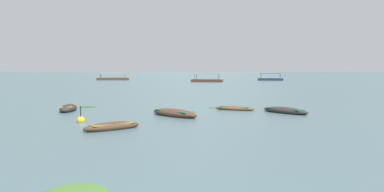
{
  "coord_description": "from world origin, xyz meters",
  "views": [
    {
      "loc": [
        1.02,
        -5.07,
        3.1
      ],
      "look_at": [
        -1.98,
        27.47,
        0.73
      ],
      "focal_mm": 32.51,
      "sensor_mm": 36.0,
      "label": 1
    }
  ],
  "objects": [
    {
      "name": "rowboat_5",
      "position": [
        -11.06,
        20.87,
        0.19
      ],
      "size": [
        1.89,
        3.57,
        0.62
      ],
      "color": "#2D2826",
      "rests_on": "ground"
    },
    {
      "name": "mountain_1",
      "position": [
        -976.93,
        1677.85,
        175.04
      ],
      "size": [
        1286.27,
        1286.27,
        350.08
      ],
      "primitive_type": "cone",
      "color": "#4C5B56",
      "rests_on": "ground"
    },
    {
      "name": "weed_patch_0",
      "position": [
        -10.55,
        23.5,
        0.0
      ],
      "size": [
        1.52,
        1.48,
        0.14
      ],
      "primitive_type": "ellipsoid",
      "rotation": [
        0.0,
        0.0,
        3.06
      ],
      "color": "#2D5628",
      "rests_on": "ground"
    },
    {
      "name": "ground_plane",
      "position": [
        0.0,
        1500.0,
        0.0
      ],
      "size": [
        6000.0,
        6000.0,
        0.0
      ],
      "primitive_type": "plane",
      "color": "#476066"
    },
    {
      "name": "rowboat_7",
      "position": [
        1.89,
        22.54,
        0.13
      ],
      "size": [
        3.29,
        1.73,
        0.42
      ],
      "color": "brown",
      "rests_on": "ground"
    },
    {
      "name": "ferry_0",
      "position": [
        -36.61,
        110.08,
        0.45
      ],
      "size": [
        11.49,
        7.27,
        2.54
      ],
      "color": "#4C3323",
      "rests_on": "ground"
    },
    {
      "name": "ferry_1",
      "position": [
        15.9,
        108.48,
        0.45
      ],
      "size": [
        8.26,
        3.83,
        2.54
      ],
      "color": "navy",
      "rests_on": "ground"
    },
    {
      "name": "rowboat_2",
      "position": [
        -2.38,
        18.5,
        0.19
      ],
      "size": [
        4.06,
        3.65,
        0.62
      ],
      "color": "#4C3323",
      "rests_on": "ground"
    },
    {
      "name": "rowboat_3",
      "position": [
        -4.88,
        12.69,
        0.16
      ],
      "size": [
        2.96,
        2.8,
        0.51
      ],
      "color": "#4C3323",
      "rests_on": "ground"
    },
    {
      "name": "rowboat_1",
      "position": [
        5.53,
        20.88,
        0.17
      ],
      "size": [
        3.47,
        3.45,
        0.54
      ],
      "color": "#2D2826",
      "rests_on": "ground"
    },
    {
      "name": "mountain_2",
      "position": [
        -244.31,
        1859.32,
        286.07
      ],
      "size": [
        1469.45,
        1469.45,
        572.13
      ],
      "primitive_type": "cone",
      "color": "slate",
      "rests_on": "ground"
    },
    {
      "name": "weed_patch_5",
      "position": [
        0.94,
        24.03,
        0.0
      ],
      "size": [
        2.49,
        1.62,
        0.14
      ],
      "primitive_type": "ellipsoid",
      "rotation": [
        0.0,
        0.0,
        0.01
      ],
      "color": "#38662D",
      "rests_on": "ground"
    },
    {
      "name": "ferry_2",
      "position": [
        -3.69,
        91.84,
        0.45
      ],
      "size": [
        9.0,
        4.11,
        2.54
      ],
      "color": "#4C3323",
      "rests_on": "ground"
    },
    {
      "name": "mooring_buoy",
      "position": [
        -7.62,
        15.12,
        0.11
      ],
      "size": [
        0.49,
        0.49,
        1.13
      ],
      "color": "yellow",
      "rests_on": "ground"
    },
    {
      "name": "mountain_3",
      "position": [
        500.0,
        1483.92,
        104.47
      ],
      "size": [
        873.12,
        873.12,
        208.94
      ],
      "primitive_type": "cone",
      "color": "#4C5B56",
      "rests_on": "ground"
    }
  ]
}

